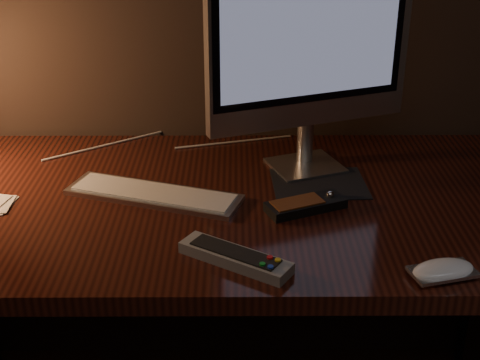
{
  "coord_description": "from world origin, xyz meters",
  "views": [
    {
      "loc": [
        0.03,
        0.54,
        1.42
      ],
      "look_at": [
        0.04,
        1.73,
        0.85
      ],
      "focal_mm": 50.0,
      "sensor_mm": 36.0,
      "label": 1
    }
  ],
  "objects_px": {
    "monitor": "(311,42)",
    "keyboard": "(154,194)",
    "mouse": "(443,272)",
    "media_remote": "(306,205)",
    "tv_remote": "(235,257)",
    "desk": "(224,232)"
  },
  "relations": [
    {
      "from": "mouse",
      "to": "desk",
      "type": "bearing_deg",
      "value": 120.52
    },
    {
      "from": "monitor",
      "to": "keyboard",
      "type": "distance_m",
      "value": 0.49
    },
    {
      "from": "tv_remote",
      "to": "keyboard",
      "type": "bearing_deg",
      "value": 156.29
    },
    {
      "from": "mouse",
      "to": "tv_remote",
      "type": "relative_size",
      "value": 0.54
    },
    {
      "from": "keyboard",
      "to": "media_remote",
      "type": "xyz_separation_m",
      "value": [
        0.33,
        -0.06,
        0.0
      ]
    },
    {
      "from": "media_remote",
      "to": "tv_remote",
      "type": "distance_m",
      "value": 0.26
    },
    {
      "from": "desk",
      "to": "keyboard",
      "type": "height_order",
      "value": "keyboard"
    },
    {
      "from": "keyboard",
      "to": "media_remote",
      "type": "height_order",
      "value": "media_remote"
    },
    {
      "from": "monitor",
      "to": "mouse",
      "type": "distance_m",
      "value": 0.6
    },
    {
      "from": "desk",
      "to": "mouse",
      "type": "bearing_deg",
      "value": -44.52
    },
    {
      "from": "monitor",
      "to": "keyboard",
      "type": "relative_size",
      "value": 1.33
    },
    {
      "from": "desk",
      "to": "media_remote",
      "type": "relative_size",
      "value": 8.78
    },
    {
      "from": "tv_remote",
      "to": "media_remote",
      "type": "bearing_deg",
      "value": 87.2
    },
    {
      "from": "monitor",
      "to": "tv_remote",
      "type": "height_order",
      "value": "monitor"
    },
    {
      "from": "monitor",
      "to": "tv_remote",
      "type": "bearing_deg",
      "value": -132.76
    },
    {
      "from": "desk",
      "to": "tv_remote",
      "type": "bearing_deg",
      "value": -85.51
    },
    {
      "from": "mouse",
      "to": "media_remote",
      "type": "height_order",
      "value": "media_remote"
    },
    {
      "from": "desk",
      "to": "monitor",
      "type": "height_order",
      "value": "monitor"
    },
    {
      "from": "monitor",
      "to": "mouse",
      "type": "relative_size",
      "value": 4.46
    },
    {
      "from": "desk",
      "to": "keyboard",
      "type": "distance_m",
      "value": 0.22
    },
    {
      "from": "keyboard",
      "to": "mouse",
      "type": "bearing_deg",
      "value": -11.65
    },
    {
      "from": "desk",
      "to": "mouse",
      "type": "height_order",
      "value": "mouse"
    }
  ]
}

